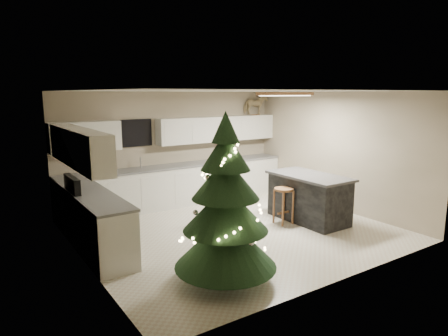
# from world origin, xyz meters

# --- Properties ---
(ground_plane) EXTENTS (5.50, 5.50, 0.00)m
(ground_plane) POSITION_xyz_m (0.00, 0.00, 0.00)
(ground_plane) COLOR silver
(room_shell) EXTENTS (5.52, 5.02, 2.61)m
(room_shell) POSITION_xyz_m (0.02, 0.00, 1.75)
(room_shell) COLOR tan
(room_shell) RESTS_ON ground_plane
(cabinetry) EXTENTS (5.50, 3.20, 2.00)m
(cabinetry) POSITION_xyz_m (-0.91, 1.65, 0.76)
(cabinetry) COLOR silver
(cabinetry) RESTS_ON ground_plane
(island) EXTENTS (0.90, 1.70, 0.95)m
(island) POSITION_xyz_m (1.61, -0.34, 0.48)
(island) COLOR black
(island) RESTS_ON ground_plane
(bar_stool) EXTENTS (0.38, 0.38, 0.72)m
(bar_stool) POSITION_xyz_m (1.05, -0.20, 0.54)
(bar_stool) COLOR brown
(bar_stool) RESTS_ON ground_plane
(christmas_tree) EXTENTS (1.46, 1.41, 2.34)m
(christmas_tree) POSITION_xyz_m (-1.28, -1.60, 0.96)
(christmas_tree) COLOR #3F2816
(christmas_tree) RESTS_ON ground_plane
(toddler) EXTENTS (0.30, 0.21, 0.77)m
(toddler) POSITION_xyz_m (-0.08, 0.47, 0.38)
(toddler) COLOR #10193D
(toddler) RESTS_ON ground_plane
(rocking_horse) EXTENTS (0.64, 0.39, 0.52)m
(rocking_horse) POSITION_xyz_m (2.30, 2.32, 2.27)
(rocking_horse) COLOR brown
(rocking_horse) RESTS_ON cabinetry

